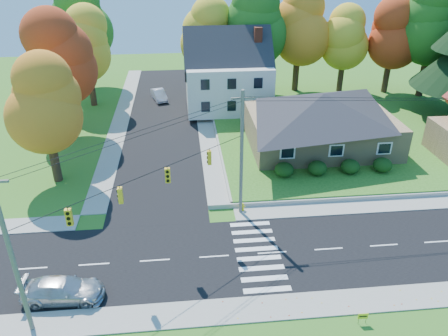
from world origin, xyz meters
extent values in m
plane|color=#3D7923|center=(0.00, 0.00, 0.00)|extent=(120.00, 120.00, 0.00)
cube|color=black|center=(0.00, 0.00, 0.01)|extent=(90.00, 8.00, 0.02)
cube|color=black|center=(-8.00, 26.00, 0.01)|extent=(8.00, 44.00, 0.02)
cube|color=#9C9A90|center=(0.00, 5.00, 0.04)|extent=(90.00, 2.00, 0.08)
cube|color=#9C9A90|center=(0.00, -5.00, 0.04)|extent=(90.00, 2.00, 0.08)
cube|color=#3D7923|center=(13.00, 21.00, 0.25)|extent=(30.00, 30.00, 0.50)
cube|color=tan|center=(8.00, 16.00, 2.10)|extent=(14.00, 10.00, 3.20)
pyramid|color=#26262B|center=(8.00, 16.00, 4.80)|extent=(14.60, 10.60, 2.20)
cube|color=silver|center=(0.00, 28.00, 3.30)|extent=(10.00, 8.00, 5.60)
pyramid|color=#26262B|center=(0.00, 28.00, 7.30)|extent=(10.40, 8.40, 2.40)
cube|color=brown|center=(3.50, 28.00, 5.30)|extent=(0.90, 0.90, 9.60)
ellipsoid|color=#163A10|center=(3.00, 9.80, 1.14)|extent=(1.70, 1.70, 1.27)
ellipsoid|color=#163A10|center=(6.00, 9.80, 1.14)|extent=(1.70, 1.70, 1.27)
ellipsoid|color=#163A10|center=(9.00, 9.80, 1.14)|extent=(1.70, 1.70, 1.27)
ellipsoid|color=#163A10|center=(12.00, 9.80, 1.14)|extent=(1.70, 1.70, 1.27)
cylinder|color=#666059|center=(-14.50, -5.20, 5.00)|extent=(0.26, 0.26, 10.00)
cylinder|color=#666059|center=(-1.50, 5.20, 5.00)|extent=(0.26, 0.26, 10.00)
cube|color=#666059|center=(-1.50, 5.20, 9.40)|extent=(1.60, 0.12, 0.12)
cube|color=gold|center=(-12.00, -3.20, 5.95)|extent=(0.34, 0.26, 1.00)
cube|color=gold|center=(-9.50, -1.20, 5.95)|extent=(0.26, 0.34, 1.00)
cube|color=gold|center=(-6.80, 0.95, 5.95)|extent=(0.34, 0.26, 1.00)
cube|color=gold|center=(-4.00, 3.20, 5.95)|extent=(0.26, 0.34, 1.00)
cylinder|color=black|center=(-8.00, 0.00, 6.60)|extent=(13.02, 10.43, 0.04)
cylinder|color=#3F2A19|center=(-2.00, 34.00, 3.20)|extent=(0.80, 0.80, 5.40)
sphere|color=gold|center=(-2.00, 34.00, 7.10)|extent=(6.72, 6.72, 6.72)
sphere|color=gold|center=(-2.00, 34.00, 8.78)|extent=(5.91, 5.91, 5.91)
sphere|color=gold|center=(-2.00, 34.00, 10.46)|extent=(5.11, 5.11, 5.11)
cylinder|color=#3F2A19|center=(4.00, 33.00, 3.65)|extent=(0.86, 0.86, 6.30)
sphere|color=#286A1D|center=(4.00, 33.00, 8.20)|extent=(7.84, 7.84, 7.84)
sphere|color=#286A1D|center=(4.00, 33.00, 10.16)|extent=(6.90, 6.90, 6.90)
sphere|color=#286A1D|center=(4.00, 33.00, 12.12)|extent=(5.96, 5.96, 5.96)
cylinder|color=#3F2A19|center=(10.00, 34.00, 3.43)|extent=(0.83, 0.83, 5.85)
sphere|color=orange|center=(10.00, 34.00, 7.65)|extent=(7.28, 7.28, 7.28)
sphere|color=orange|center=(10.00, 34.00, 9.47)|extent=(6.41, 6.41, 6.41)
sphere|color=orange|center=(10.00, 34.00, 11.29)|extent=(5.53, 5.53, 5.53)
cylinder|color=#3F2A19|center=(16.00, 33.00, 2.98)|extent=(0.77, 0.77, 4.95)
sphere|color=gold|center=(16.00, 33.00, 6.55)|extent=(6.16, 6.16, 6.16)
sphere|color=gold|center=(16.00, 33.00, 8.09)|extent=(5.42, 5.42, 5.42)
sphere|color=gold|center=(16.00, 33.00, 9.63)|extent=(4.68, 4.68, 4.68)
cylinder|color=#3F2A19|center=(22.00, 32.00, 3.20)|extent=(0.80, 0.80, 5.40)
sphere|color=#B13616|center=(22.00, 32.00, 7.10)|extent=(6.72, 6.72, 6.72)
sphere|color=#B13616|center=(22.00, 32.00, 8.78)|extent=(5.91, 5.91, 5.91)
sphere|color=#B13616|center=(22.00, 32.00, 10.46)|extent=(5.11, 5.11, 5.11)
cylinder|color=#3F2A19|center=(26.00, 30.00, 3.88)|extent=(0.89, 0.89, 6.75)
sphere|color=#286A1D|center=(26.00, 30.00, 8.75)|extent=(8.40, 8.40, 8.40)
sphere|color=#286A1D|center=(26.00, 30.00, 10.85)|extent=(7.39, 7.39, 7.39)
cylinder|color=#3F2A19|center=(-17.00, 12.00, 2.48)|extent=(0.77, 0.77, 4.95)
sphere|color=orange|center=(-17.00, 12.00, 6.05)|extent=(6.16, 6.16, 6.16)
sphere|color=orange|center=(-17.00, 12.00, 7.59)|extent=(5.42, 5.42, 5.42)
sphere|color=orange|center=(-17.00, 12.00, 9.13)|extent=(4.68, 4.68, 4.68)
cylinder|color=#3F2A19|center=(-18.00, 22.00, 2.93)|extent=(0.83, 0.83, 5.85)
sphere|color=#B13616|center=(-18.00, 22.00, 7.15)|extent=(7.28, 7.28, 7.28)
sphere|color=#B13616|center=(-18.00, 22.00, 8.97)|extent=(6.41, 6.41, 6.41)
sphere|color=#B13616|center=(-18.00, 22.00, 10.79)|extent=(5.53, 5.53, 5.53)
cylinder|color=#3F2A19|center=(-17.00, 32.00, 2.70)|extent=(0.80, 0.80, 5.40)
sphere|color=gold|center=(-17.00, 32.00, 6.60)|extent=(6.72, 6.72, 6.72)
sphere|color=gold|center=(-17.00, 32.00, 8.28)|extent=(5.91, 5.91, 5.91)
sphere|color=gold|center=(-17.00, 32.00, 9.96)|extent=(5.11, 5.11, 5.11)
cylinder|color=#3F2A19|center=(-19.00, 40.00, 3.15)|extent=(0.86, 0.86, 6.30)
sphere|color=#286A1D|center=(-19.00, 40.00, 7.70)|extent=(7.84, 7.84, 7.84)
sphere|color=#286A1D|center=(-19.00, 40.00, 9.66)|extent=(6.90, 6.90, 6.90)
sphere|color=#286A1D|center=(-19.00, 40.00, 11.62)|extent=(5.96, 5.96, 5.96)
imported|color=#BBBBBE|center=(-13.24, -3.01, 0.72)|extent=(4.98, 2.29, 1.41)
imported|color=#B3B0C1|center=(-8.64, 33.09, 0.71)|extent=(2.47, 4.40, 1.37)
cylinder|color=yellow|center=(-1.30, 5.40, 0.04)|extent=(0.32, 0.32, 0.09)
cylinder|color=yellow|center=(-1.30, 5.40, 0.31)|extent=(0.21, 0.21, 0.48)
sphere|color=yellow|center=(-1.30, 5.40, 0.60)|extent=(0.23, 0.23, 0.23)
cylinder|color=yellow|center=(-1.30, 5.40, 0.39)|extent=(0.41, 0.17, 0.11)
cylinder|color=black|center=(3.57, -6.62, 0.24)|extent=(0.02, 0.02, 0.49)
cylinder|color=black|center=(4.00, -6.62, 0.24)|extent=(0.02, 0.02, 0.49)
cube|color=yellow|center=(3.78, -6.62, 0.54)|extent=(0.59, 0.05, 0.39)
camera|label=1|loc=(-5.71, -23.35, 19.17)|focal=35.00mm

